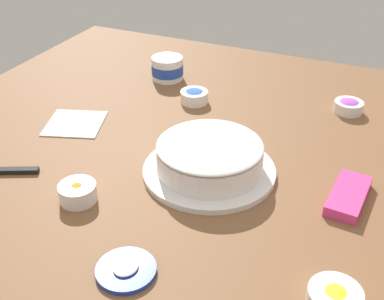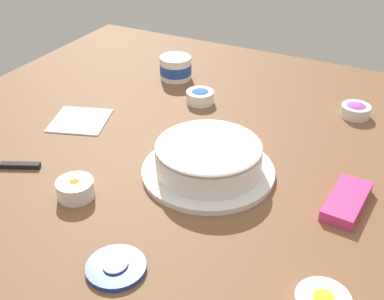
{
  "view_description": "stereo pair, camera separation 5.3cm",
  "coord_description": "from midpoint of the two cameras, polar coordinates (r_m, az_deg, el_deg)",
  "views": [
    {
      "loc": [
        -0.92,
        -0.43,
        0.66
      ],
      "look_at": [
        -0.01,
        -0.03,
        0.04
      ],
      "focal_mm": 45.93,
      "sensor_mm": 36.0,
      "label": 1
    },
    {
      "loc": [
        -0.9,
        -0.48,
        0.66
      ],
      "look_at": [
        -0.01,
        -0.03,
        0.04
      ],
      "focal_mm": 45.93,
      "sensor_mm": 36.0,
      "label": 2
    }
  ],
  "objects": [
    {
      "name": "ground_plane",
      "position": [
        1.22,
        -2.29,
        -0.78
      ],
      "size": [
        1.54,
        1.54,
        0.0
      ],
      "primitive_type": "plane",
      "color": "brown"
    },
    {
      "name": "frosted_cake",
      "position": [
        1.13,
        0.71,
        -0.99
      ],
      "size": [
        0.31,
        0.31,
        0.09
      ],
      "color": "white",
      "rests_on": "ground_plane"
    },
    {
      "name": "frosting_tub",
      "position": [
        1.62,
        -3.84,
        9.51
      ],
      "size": [
        0.1,
        0.1,
        0.07
      ],
      "color": "white",
      "rests_on": "ground_plane"
    },
    {
      "name": "frosting_tub_lid",
      "position": [
        0.92,
        -9.36,
        -13.59
      ],
      "size": [
        0.11,
        0.11,
        0.02
      ],
      "color": "#233DAD",
      "rests_on": "ground_plane"
    },
    {
      "name": "sprinkle_bowl_blue",
      "position": [
        1.47,
        -0.79,
        6.3
      ],
      "size": [
        0.08,
        0.08,
        0.04
      ],
      "color": "white",
      "rests_on": "ground_plane"
    },
    {
      "name": "sprinkle_bowl_rainbow",
      "position": [
        1.47,
        16.74,
        4.92
      ],
      "size": [
        0.08,
        0.08,
        0.04
      ],
      "color": "white",
      "rests_on": "ground_plane"
    },
    {
      "name": "sprinkle_bowl_yellow",
      "position": [
        0.88,
        14.53,
        -16.25
      ],
      "size": [
        0.09,
        0.09,
        0.03
      ],
      "color": "white",
      "rests_on": "ground_plane"
    },
    {
      "name": "sprinkle_bowl_orange",
      "position": [
        1.1,
        -14.51,
        -4.75
      ],
      "size": [
        0.08,
        0.08,
        0.04
      ],
      "color": "white",
      "rests_on": "ground_plane"
    },
    {
      "name": "candy_box_lower",
      "position": [
        1.11,
        16.41,
        -5.15
      ],
      "size": [
        0.16,
        0.08,
        0.02
      ],
      "primitive_type": "cube",
      "rotation": [
        0.0,
        0.0,
        -0.08
      ],
      "color": "#E53D8E",
      "rests_on": "ground_plane"
    },
    {
      "name": "paper_napkin",
      "position": [
        1.4,
        -14.51,
        3.06
      ],
      "size": [
        0.19,
        0.19,
        0.01
      ],
      "primitive_type": "cube",
      "rotation": [
        0.0,
        0.0,
        0.33
      ],
      "color": "white",
      "rests_on": "ground_plane"
    }
  ]
}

